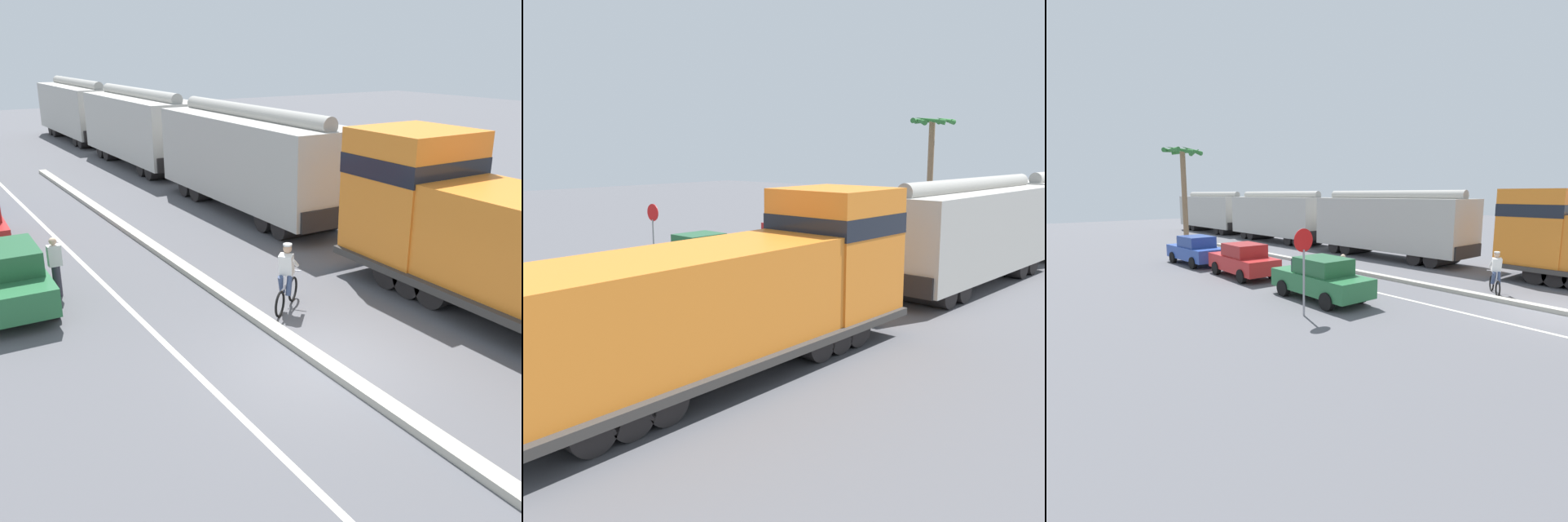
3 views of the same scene
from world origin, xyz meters
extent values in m
plane|color=#56565B|center=(0.00, 0.00, 0.00)|extent=(120.00, 120.00, 0.00)
cube|color=#B2AD9E|center=(0.00, 6.00, 0.08)|extent=(0.36, 36.00, 0.16)
cube|color=silver|center=(-2.40, 6.00, 0.00)|extent=(0.14, 36.00, 0.01)
cube|color=orange|center=(5.21, 2.84, 2.45)|extent=(2.80, 2.80, 3.50)
cube|color=black|center=(5.21, 2.84, 3.24)|extent=(2.83, 2.83, 0.56)
cylinder|color=black|center=(5.21, 2.43, 0.50)|extent=(2.40, 1.00, 1.00)
cylinder|color=black|center=(5.21, 1.63, 0.50)|extent=(2.40, 1.00, 1.00)
cylinder|color=black|center=(5.21, 0.83, 0.50)|extent=(2.40, 1.00, 1.00)
cube|color=#AFADA5|center=(5.21, 11.44, 2.15)|extent=(2.90, 10.40, 3.10)
cylinder|color=gray|center=(5.21, 11.44, 3.88)|extent=(0.60, 9.88, 0.60)
cube|color=black|center=(5.21, 16.69, 0.95)|extent=(2.61, 0.10, 0.70)
cube|color=black|center=(5.21, 6.19, 0.95)|extent=(2.61, 0.10, 0.70)
cylinder|color=black|center=(5.21, 15.21, 0.45)|extent=(2.46, 0.90, 0.90)
cylinder|color=black|center=(5.21, 14.11, 0.45)|extent=(2.46, 0.90, 0.90)
cylinder|color=black|center=(5.21, 8.76, 0.45)|extent=(2.46, 0.90, 0.90)
cylinder|color=black|center=(5.21, 7.66, 0.45)|extent=(2.46, 0.90, 0.90)
cube|color=#B6B3AC|center=(5.21, 23.04, 2.15)|extent=(2.90, 10.40, 3.10)
cylinder|color=#9A9892|center=(5.21, 23.04, 3.88)|extent=(0.60, 9.88, 0.60)
cube|color=black|center=(5.21, 28.29, 0.95)|extent=(2.61, 0.10, 0.70)
cube|color=black|center=(5.21, 17.79, 0.95)|extent=(2.61, 0.10, 0.70)
cylinder|color=black|center=(5.21, 26.81, 0.45)|extent=(2.46, 0.90, 0.90)
cylinder|color=black|center=(5.21, 25.71, 0.45)|extent=(2.46, 0.90, 0.90)
cylinder|color=black|center=(5.21, 20.36, 0.45)|extent=(2.46, 0.90, 0.90)
cylinder|color=black|center=(5.21, 19.26, 0.45)|extent=(2.46, 0.90, 0.90)
cube|color=#B2B0A8|center=(5.21, 34.64, 2.15)|extent=(2.90, 10.40, 3.10)
cylinder|color=#97958F|center=(5.21, 34.64, 3.88)|extent=(0.60, 9.88, 0.60)
cube|color=black|center=(5.21, 39.89, 0.95)|extent=(2.61, 0.10, 0.70)
cube|color=black|center=(5.21, 29.39, 0.95)|extent=(2.61, 0.10, 0.70)
cylinder|color=black|center=(5.21, 38.41, 0.45)|extent=(2.46, 0.90, 0.90)
cylinder|color=black|center=(5.21, 37.31, 0.45)|extent=(2.46, 0.90, 0.90)
cylinder|color=black|center=(5.21, 31.96, 0.45)|extent=(2.46, 0.90, 0.90)
cylinder|color=black|center=(5.21, 30.86, 0.45)|extent=(2.46, 0.90, 0.90)
cube|color=#286B3D|center=(-4.89, 6.63, 0.67)|extent=(1.84, 4.25, 0.70)
cube|color=#225B34|center=(-4.89, 6.48, 1.32)|extent=(1.56, 1.95, 0.60)
cylinder|color=black|center=(-4.04, 7.90, 0.32)|extent=(0.24, 0.65, 0.64)
cylinder|color=black|center=(-4.12, 5.30, 0.32)|extent=(0.24, 0.65, 0.64)
cylinder|color=black|center=(-4.11, 10.91, 0.32)|extent=(0.25, 0.65, 0.64)
torus|color=black|center=(1.41, 3.06, 0.33)|extent=(0.56, 0.45, 0.66)
torus|color=black|center=(0.58, 2.42, 0.33)|extent=(0.56, 0.45, 0.66)
cylinder|color=silver|center=(1.00, 2.74, 0.63)|extent=(0.65, 0.52, 0.05)
cylinder|color=silver|center=(1.08, 2.80, 0.45)|extent=(0.41, 0.33, 0.36)
cylinder|color=silver|center=(0.82, 2.60, 0.78)|extent=(0.04, 0.04, 0.30)
cylinder|color=silver|center=(1.35, 3.01, 0.88)|extent=(0.32, 0.40, 0.04)
cylinder|color=#38476B|center=(0.84, 2.74, 0.68)|extent=(0.33, 0.30, 0.52)
cylinder|color=#38476B|center=(0.96, 2.58, 0.68)|extent=(0.30, 0.27, 0.52)
cube|color=white|center=(0.96, 2.71, 1.20)|extent=(0.47, 0.47, 0.57)
sphere|color=tan|center=(1.01, 2.75, 1.59)|extent=(0.22, 0.22, 0.22)
cylinder|color=white|center=(1.01, 2.75, 1.69)|extent=(0.22, 0.22, 0.05)
cylinder|color=white|center=(1.02, 2.95, 1.20)|extent=(0.42, 0.35, 0.36)
cylinder|color=white|center=(1.21, 2.70, 1.20)|extent=(0.42, 0.35, 0.36)
cylinder|color=#33333D|center=(-3.68, 6.65, 0.42)|extent=(0.22, 0.22, 0.85)
cube|color=white|center=(-3.68, 6.65, 1.13)|extent=(0.34, 0.22, 0.56)
sphere|color=beige|center=(-3.68, 6.65, 1.52)|extent=(0.20, 0.20, 0.20)
camera|label=1|loc=(-7.07, -8.94, 6.29)|focal=42.00mm
camera|label=2|loc=(15.32, -10.69, 5.27)|focal=42.00mm
camera|label=3|loc=(-14.98, -4.55, 3.97)|focal=28.00mm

